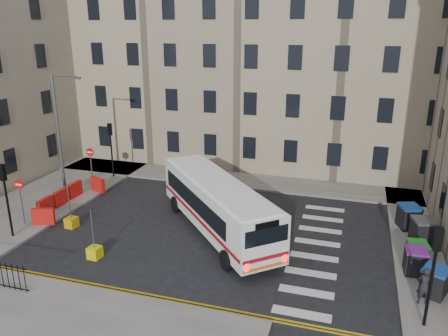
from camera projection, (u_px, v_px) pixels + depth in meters
The scene contains 22 objects.
ground at pixel (243, 236), 24.19m from camera, with size 120.00×120.00×0.00m, color black.
pavement_north at pixel (197, 176), 33.67m from camera, with size 36.00×3.20×0.15m, color slate.
pavement_east at pixel (411, 225), 25.28m from camera, with size 2.40×26.00×0.15m, color slate.
pavement_west at pixel (44, 200), 29.01m from camera, with size 6.00×22.00×0.15m, color slate.
pavement_sw at pixel (5, 321), 17.04m from camera, with size 20.00×6.00×0.15m, color slate.
terrace_north at pixel (212, 56), 37.58m from camera, with size 38.30×10.80×17.20m.
traffic_light_east at pixel (434, 262), 15.89m from camera, with size 0.28×0.22×4.10m.
traffic_light_nw at pixel (111, 142), 32.58m from camera, with size 0.28×0.22×4.10m.
traffic_light_sw at pixel (5, 189), 23.04m from camera, with size 0.28×0.22×4.10m.
streetlamp at pixel (59, 135), 28.32m from camera, with size 0.50×0.22×8.14m.
no_entry_north at pixel (91, 159), 31.15m from camera, with size 0.60×0.08×3.00m.
no_entry_south at pixel (20, 192), 24.79m from camera, with size 0.60×0.08×3.00m.
roadworks_barriers at pixel (66, 198), 27.77m from camera, with size 1.66×6.26×1.00m.
bus at pixel (217, 204), 24.15m from camera, with size 9.11×9.78×2.97m.
wheelie_bin_a at pixel (435, 281), 18.46m from camera, with size 1.35×1.42×1.24m.
wheelie_bin_b at pixel (415, 261), 20.12m from camera, with size 0.99×1.13×1.22m.
wheelie_bin_c at pixel (417, 253), 20.85m from camera, with size 1.03×1.15×1.14m.
wheelie_bin_d at pixel (423, 231), 22.88m from camera, with size 1.32×1.44×1.35m.
wheelie_bin_e at pixel (409, 217), 24.64m from camera, with size 1.38×1.48×1.34m.
pedestrian at pixel (424, 286), 17.78m from camera, with size 0.60×0.40×1.65m, color black.
bollard_yellow at pixel (95, 252), 21.79m from camera, with size 0.60×0.60×0.60m, color #D0CB0B.
bollard_chevron at pixel (72, 222), 25.14m from camera, with size 0.60×0.60×0.60m, color #CE910C.
Camera 1 is at (5.42, -21.20, 11.04)m, focal length 35.00 mm.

